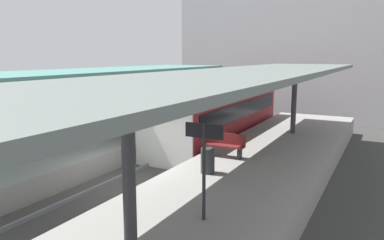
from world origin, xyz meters
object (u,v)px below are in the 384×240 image
commuter_train (219,113)px  passenger_near_bench (122,116)px  platform_bench (226,144)px  platform_sign (204,150)px  litter_bin (208,161)px

commuter_train → passenger_near_bench: size_ratio=6.53×
platform_bench → platform_sign: bearing=-72.5°
commuter_train → platform_sign: (4.25, -10.39, 0.90)m
platform_sign → commuter_train: bearing=112.3°
commuter_train → passenger_near_bench: 5.06m
commuter_train → platform_sign: commuter_train is taller
commuter_train → platform_sign: bearing=-67.7°
platform_sign → litter_bin: (-1.40, 3.10, -1.22)m
platform_sign → passenger_near_bench: (-7.53, 6.53, -0.76)m
platform_sign → litter_bin: size_ratio=2.76×
platform_bench → platform_sign: size_ratio=0.63×
commuter_train → litter_bin: size_ratio=13.58×
platform_sign → litter_bin: bearing=114.2°
commuter_train → platform_sign: 11.26m
platform_bench → litter_bin: (0.22, -2.03, -0.06)m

